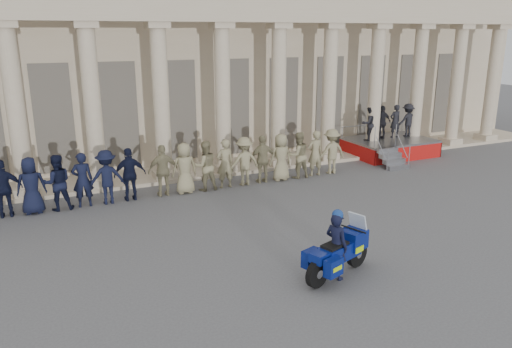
# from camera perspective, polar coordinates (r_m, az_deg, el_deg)

# --- Properties ---
(ground) EXTENTS (90.00, 90.00, 0.00)m
(ground) POSITION_cam_1_polar(r_m,az_deg,el_deg) (14.25, 3.19, -8.64)
(ground) COLOR #4C4C4F
(ground) RESTS_ON ground
(building) EXTENTS (40.00, 12.50, 9.00)m
(building) POSITION_cam_1_polar(r_m,az_deg,el_deg) (26.91, -11.83, 12.64)
(building) COLOR tan
(building) RESTS_ON ground
(officer_rank) EXTENTS (19.38, 0.74, 1.95)m
(officer_rank) POSITION_cam_1_polar(r_m,az_deg,el_deg) (18.45, -15.81, -0.23)
(officer_rank) COLOR black
(officer_rank) RESTS_ON ground
(reviewing_stand) EXTENTS (4.02, 3.91, 2.46)m
(reviewing_stand) POSITION_cam_1_polar(r_m,az_deg,el_deg) (25.52, 15.11, 4.91)
(reviewing_stand) COLOR gray
(reviewing_stand) RESTS_ON ground
(motorcycle) EXTENTS (2.25, 1.29, 1.50)m
(motorcycle) POSITION_cam_1_polar(r_m,az_deg,el_deg) (12.72, 9.45, -8.80)
(motorcycle) COLOR black
(motorcycle) RESTS_ON ground
(rider) EXTENTS (0.59, 0.73, 1.81)m
(rider) POSITION_cam_1_polar(r_m,az_deg,el_deg) (12.52, 9.16, -7.94)
(rider) COLOR black
(rider) RESTS_ON ground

